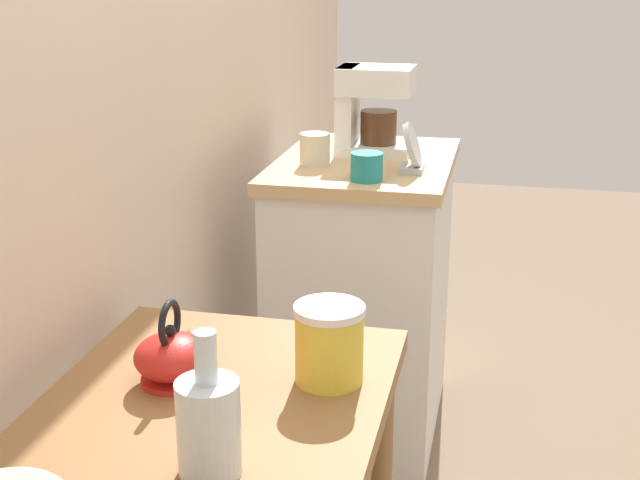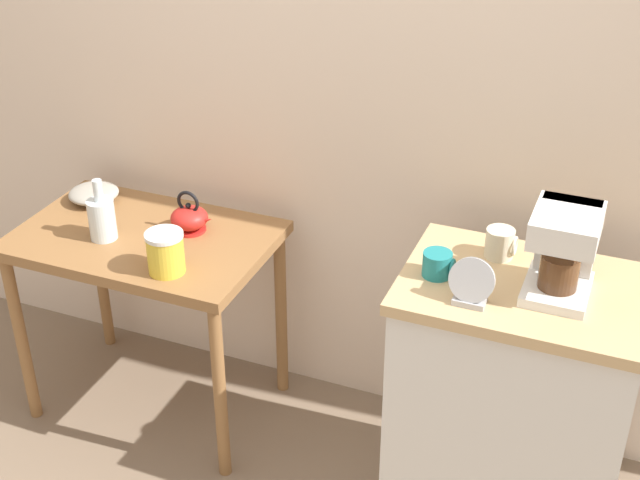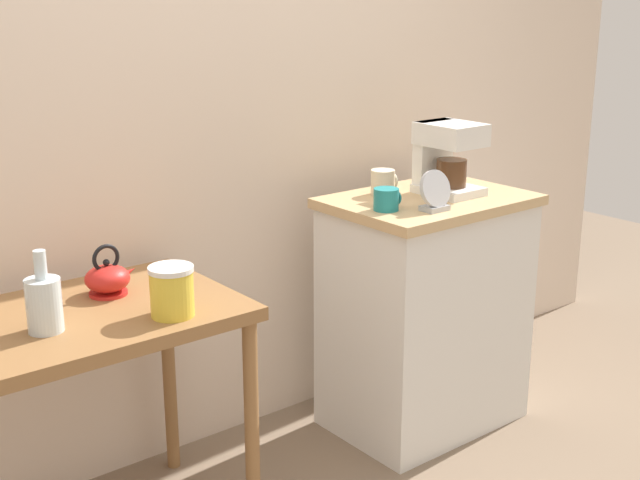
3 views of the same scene
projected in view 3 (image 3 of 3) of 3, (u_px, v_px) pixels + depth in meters
The scene contains 11 objects.
ground_plane at pixel (261, 479), 2.93m from camera, with size 8.00×8.00×0.00m, color #7A6651.
back_wall at pixel (207, 53), 2.91m from camera, with size 4.40×0.10×2.80m, color beige.
wooden_table at pixel (80, 346), 2.40m from camera, with size 0.89×0.58×0.75m.
kitchen_counter at pixel (425, 311), 3.22m from camera, with size 0.72×0.51×0.89m.
teakettle at pixel (108, 278), 2.51m from camera, with size 0.16×0.13×0.15m.
glass_carafe_vase at pixel (44, 303), 2.23m from camera, with size 0.09×0.09×0.22m.
canister_enamel at pixel (172, 291), 2.34m from camera, with size 0.12×0.12×0.14m.
coffee_maker at pixel (446, 155), 3.11m from camera, with size 0.18×0.22×0.26m.
mug_small_cream at pixel (383, 182), 3.11m from camera, with size 0.09×0.09×0.09m.
mug_dark_teal at pixel (387, 199), 2.90m from camera, with size 0.09×0.09×0.08m.
table_clock at pixel (435, 193), 2.88m from camera, with size 0.13×0.06×0.14m.
Camera 3 is at (-1.46, -2.14, 1.62)m, focal length 48.18 mm.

